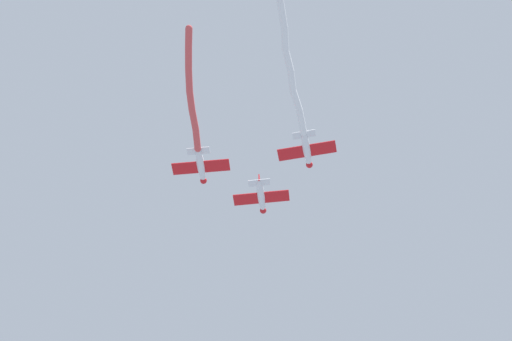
# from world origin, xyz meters

# --- Properties ---
(airplane_lead) EXTENTS (6.37, 6.70, 1.90)m
(airplane_lead) POSITION_xyz_m (-1.43, 5.15, 73.26)
(airplane_lead) COLOR white
(airplane_left_wing) EXTENTS (6.29, 6.77, 1.90)m
(airplane_left_wing) POSITION_xyz_m (-2.01, -4.15, 73.26)
(airplane_left_wing) COLOR white
(smoke_trail_left_wing) EXTENTS (12.75, 10.10, 3.66)m
(smoke_trail_left_wing) POSITION_xyz_m (5.81, -10.78, 74.66)
(smoke_trail_left_wing) COLOR #DB4C4C
(airplane_right_wing) EXTENTS (6.68, 6.39, 1.90)m
(airplane_right_wing) POSITION_xyz_m (7.88, 5.55, 73.56)
(airplane_right_wing) COLOR white
(smoke_trail_right_wing) EXTENTS (18.81, 19.90, 5.32)m
(smoke_trail_right_wing) POSITION_xyz_m (18.54, -6.11, 75.92)
(smoke_trail_right_wing) COLOR white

